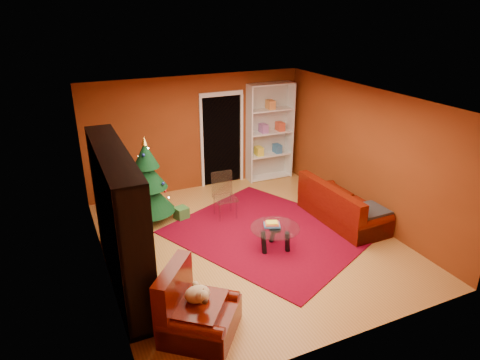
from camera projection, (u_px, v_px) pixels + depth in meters
name	position (u px, v px, depth m)	size (l,w,h in m)	color
floor	(249.00, 242.00, 7.83)	(5.00, 5.50, 0.05)	#B07635
ceiling	(250.00, 98.00, 6.82)	(5.00, 5.50, 0.05)	silver
wall_back	(196.00, 133.00, 9.66)	(5.00, 0.05, 2.60)	maroon
wall_left	(97.00, 201.00, 6.36)	(0.05, 5.50, 2.60)	maroon
wall_right	(367.00, 155.00, 8.29)	(0.05, 5.50, 2.60)	maroon
doorway	(222.00, 141.00, 9.94)	(1.06, 0.60, 2.16)	black
rug	(269.00, 232.00, 8.08)	(2.84, 3.32, 0.02)	maroon
media_unit	(119.00, 219.00, 6.30)	(0.43, 2.81, 2.15)	black
christmas_tree	(148.00, 181.00, 8.23)	(0.98, 0.98, 1.75)	black
gift_box_teal	(142.00, 218.00, 8.34)	(0.30, 0.30, 0.30)	#176A6E
gift_box_green	(181.00, 213.00, 8.58)	(0.24, 0.24, 0.24)	#2E6F2D
gift_box_red	(151.00, 194.00, 9.51)	(0.20, 0.20, 0.20)	#AC1D2B
white_bookshelf	(270.00, 132.00, 10.22)	(1.11, 0.40, 2.39)	white
armchair	(200.00, 309.00, 5.50)	(0.98, 0.98, 0.76)	#480B03
dog	(197.00, 294.00, 5.48)	(0.40, 0.30, 0.25)	beige
sofa	(343.00, 202.00, 8.38)	(1.91, 0.86, 0.82)	#480B03
coffee_table	(275.00, 238.00, 7.46)	(0.86, 0.86, 0.54)	gray
acrylic_chair	(225.00, 198.00, 8.52)	(0.43, 0.47, 0.84)	#66605B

